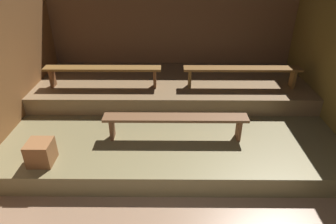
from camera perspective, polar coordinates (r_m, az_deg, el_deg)
ground at (r=4.83m, az=0.84°, el=-9.35°), size 6.11×6.26×0.08m
wall_back at (r=6.80m, az=0.79°, el=13.58°), size 6.11×0.06×2.30m
platform_lower at (r=5.50m, az=0.80°, el=-1.61°), size 5.31×3.57×0.31m
platform_middle at (r=6.11m, az=0.78°, el=4.97°), size 5.31×1.89×0.31m
bench_lower_center at (r=4.56m, az=1.44°, el=-1.58°), size 2.23×0.25×0.39m
bench_middle_left at (r=5.73m, az=-12.49°, el=7.82°), size 2.19×0.25×0.39m
bench_middle_right at (r=5.75m, az=14.10°, el=7.70°), size 2.19×0.25×0.39m
wooden_crate_lower at (r=4.50m, az=-23.35°, el=-7.16°), size 0.34×0.34×0.34m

